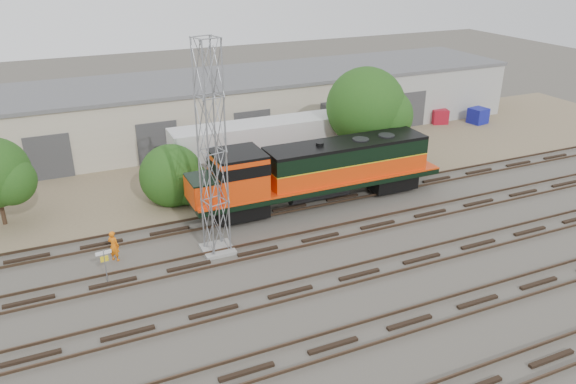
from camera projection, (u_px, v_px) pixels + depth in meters
name	position (u px, v px, depth m)	size (l,w,h in m)	color
ground	(332.00, 250.00, 32.15)	(140.00, 140.00, 0.00)	#47423A
dirt_strip	(243.00, 164.00, 44.67)	(80.00, 16.00, 0.02)	#726047
tracks	(359.00, 274.00, 29.61)	(80.00, 20.40, 0.28)	black
warehouse	(212.00, 108.00, 50.27)	(58.40, 10.40, 5.30)	#BBB09C
locomotive	(315.00, 171.00, 36.88)	(17.48, 3.07, 4.20)	black
signal_tower	(212.00, 155.00, 29.73)	(1.76, 1.76, 11.91)	gray
sign_post	(105.00, 261.00, 28.41)	(0.80, 0.12, 1.96)	gray
worker	(114.00, 246.00, 30.76)	(0.66, 0.43, 1.80)	orange
semi_trailer	(264.00, 141.00, 41.89)	(13.32, 2.84, 4.09)	silver
dumpster_blue	(478.00, 116.00, 54.68)	(1.60, 1.50, 1.50)	navy
dumpster_red	(439.00, 116.00, 54.70)	(1.50, 1.40, 1.40)	maroon
tree_mid	(175.00, 178.00, 37.47)	(4.47, 4.26, 4.26)	#382619
tree_east	(371.00, 109.00, 41.62)	(6.19, 5.89, 7.95)	#382619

